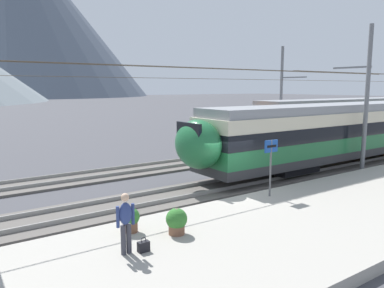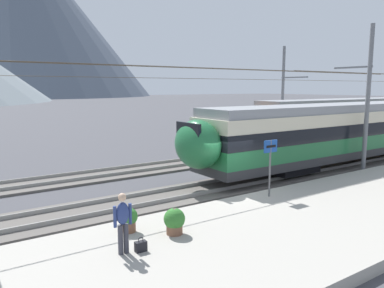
{
  "view_description": "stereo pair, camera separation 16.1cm",
  "coord_description": "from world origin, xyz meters",
  "px_view_note": "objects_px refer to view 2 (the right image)",
  "views": [
    {
      "loc": [
        -10.66,
        -12.42,
        4.85
      ],
      "look_at": [
        0.04,
        3.01,
        2.02
      ],
      "focal_mm": 35.38,
      "sensor_mm": 36.0,
      "label": 1
    },
    {
      "loc": [
        -10.53,
        -12.52,
        4.85
      ],
      "look_at": [
        0.04,
        3.01,
        2.02
      ],
      "focal_mm": 35.38,
      "sensor_mm": 36.0,
      "label": 2
    }
  ],
  "objects_px": {
    "potted_plant_platform_edge": "(129,218)",
    "potted_plant_by_shelter": "(174,220)",
    "handbag_beside_passenger": "(141,246)",
    "train_near_platform": "(373,127)",
    "catenary_mast_mid": "(365,98)",
    "catenary_mast_far_side": "(284,95)",
    "platform_sign": "(270,155)",
    "passenger_walking": "(123,220)"
  },
  "relations": [
    {
      "from": "passenger_walking",
      "to": "catenary_mast_far_side",
      "type": "bearing_deg",
      "value": 32.23
    },
    {
      "from": "catenary_mast_mid",
      "to": "catenary_mast_far_side",
      "type": "height_order",
      "value": "catenary_mast_mid"
    },
    {
      "from": "train_near_platform",
      "to": "passenger_walking",
      "type": "xyz_separation_m",
      "value": [
        -20.09,
        -4.82,
        -0.91
      ]
    },
    {
      "from": "catenary_mast_mid",
      "to": "platform_sign",
      "type": "bearing_deg",
      "value": -171.6
    },
    {
      "from": "catenary_mast_mid",
      "to": "platform_sign",
      "type": "xyz_separation_m",
      "value": [
        -8.6,
        -1.27,
        -2.18
      ]
    },
    {
      "from": "platform_sign",
      "to": "potted_plant_by_shelter",
      "type": "height_order",
      "value": "platform_sign"
    },
    {
      "from": "catenary_mast_far_side",
      "to": "potted_plant_by_shelter",
      "type": "distance_m",
      "value": 22.29
    },
    {
      "from": "catenary_mast_far_side",
      "to": "handbag_beside_passenger",
      "type": "distance_m",
      "value": 23.81
    },
    {
      "from": "catenary_mast_far_side",
      "to": "potted_plant_platform_edge",
      "type": "xyz_separation_m",
      "value": [
        -19.35,
        -11.35,
        -3.41
      ]
    },
    {
      "from": "potted_plant_platform_edge",
      "to": "potted_plant_by_shelter",
      "type": "distance_m",
      "value": 1.44
    },
    {
      "from": "train_near_platform",
      "to": "passenger_walking",
      "type": "bearing_deg",
      "value": -166.5
    },
    {
      "from": "potted_plant_by_shelter",
      "to": "catenary_mast_far_side",
      "type": "bearing_deg",
      "value": 33.94
    },
    {
      "from": "catenary_mast_far_side",
      "to": "potted_plant_platform_edge",
      "type": "height_order",
      "value": "catenary_mast_far_side"
    },
    {
      "from": "potted_plant_platform_edge",
      "to": "handbag_beside_passenger",
      "type": "bearing_deg",
      "value": -103.0
    },
    {
      "from": "catenary_mast_mid",
      "to": "passenger_walking",
      "type": "height_order",
      "value": "catenary_mast_mid"
    },
    {
      "from": "catenary_mast_far_side",
      "to": "potted_plant_by_shelter",
      "type": "bearing_deg",
      "value": -146.06
    },
    {
      "from": "catenary_mast_mid",
      "to": "potted_plant_by_shelter",
      "type": "relative_size",
      "value": 57.94
    },
    {
      "from": "train_near_platform",
      "to": "potted_plant_platform_edge",
      "type": "bearing_deg",
      "value": -169.79
    },
    {
      "from": "train_near_platform",
      "to": "catenary_mast_far_side",
      "type": "relative_size",
      "value": 0.64
    },
    {
      "from": "passenger_walking",
      "to": "catenary_mast_mid",
      "type": "bearing_deg",
      "value": 10.46
    },
    {
      "from": "catenary_mast_mid",
      "to": "handbag_beside_passenger",
      "type": "bearing_deg",
      "value": -168.71
    },
    {
      "from": "platform_sign",
      "to": "passenger_walking",
      "type": "bearing_deg",
      "value": -167.12
    },
    {
      "from": "catenary_mast_mid",
      "to": "passenger_walking",
      "type": "distance_m",
      "value": 16.36
    },
    {
      "from": "catenary_mast_far_side",
      "to": "handbag_beside_passenger",
      "type": "bearing_deg",
      "value": -146.89
    },
    {
      "from": "passenger_walking",
      "to": "handbag_beside_passenger",
      "type": "distance_m",
      "value": 0.92
    },
    {
      "from": "passenger_walking",
      "to": "potted_plant_by_shelter",
      "type": "height_order",
      "value": "passenger_walking"
    },
    {
      "from": "catenary_mast_far_side",
      "to": "platform_sign",
      "type": "distance_m",
      "value": 17.13
    },
    {
      "from": "catenary_mast_far_side",
      "to": "platform_sign",
      "type": "height_order",
      "value": "catenary_mast_far_side"
    },
    {
      "from": "potted_plant_by_shelter",
      "to": "train_near_platform",
      "type": "bearing_deg",
      "value": 13.65
    },
    {
      "from": "catenary_mast_far_side",
      "to": "potted_plant_by_shelter",
      "type": "height_order",
      "value": "catenary_mast_far_side"
    },
    {
      "from": "passenger_walking",
      "to": "potted_plant_platform_edge",
      "type": "relative_size",
      "value": 2.19
    },
    {
      "from": "passenger_walking",
      "to": "train_near_platform",
      "type": "bearing_deg",
      "value": 13.5
    },
    {
      "from": "handbag_beside_passenger",
      "to": "potted_plant_platform_edge",
      "type": "bearing_deg",
      "value": 77.0
    },
    {
      "from": "catenary_mast_mid",
      "to": "passenger_walking",
      "type": "bearing_deg",
      "value": -169.54
    },
    {
      "from": "train_near_platform",
      "to": "potted_plant_by_shelter",
      "type": "xyz_separation_m",
      "value": [
        -18.23,
        -4.43,
        -1.41
      ]
    },
    {
      "from": "passenger_walking",
      "to": "potted_plant_by_shelter",
      "type": "bearing_deg",
      "value": 12.04
    },
    {
      "from": "handbag_beside_passenger",
      "to": "potted_plant_by_shelter",
      "type": "xyz_separation_m",
      "value": [
        1.42,
        0.54,
        0.29
      ]
    },
    {
      "from": "handbag_beside_passenger",
      "to": "potted_plant_by_shelter",
      "type": "distance_m",
      "value": 1.55
    },
    {
      "from": "train_near_platform",
      "to": "potted_plant_platform_edge",
      "type": "xyz_separation_m",
      "value": [
        -19.3,
        -3.47,
        -1.41
      ]
    },
    {
      "from": "catenary_mast_mid",
      "to": "potted_plant_by_shelter",
      "type": "xyz_separation_m",
      "value": [
        -13.96,
        -2.52,
        -3.45
      ]
    },
    {
      "from": "catenary_mast_mid",
      "to": "handbag_beside_passenger",
      "type": "relative_size",
      "value": 113.12
    },
    {
      "from": "train_near_platform",
      "to": "catenary_mast_far_side",
      "type": "height_order",
      "value": "catenary_mast_far_side"
    }
  ]
}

